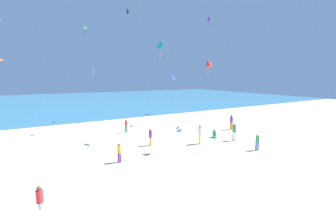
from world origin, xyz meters
TOP-DOWN VIEW (x-y plane):
  - ground_plane at (0.00, 10.00)m, footprint 120.00×120.00m
  - ocean_water at (0.00, 50.02)m, footprint 120.00×60.00m
  - beach_chair_far_right at (2.93, 9.79)m, footprint 0.79×0.82m
  - person_0 at (-2.53, 12.06)m, footprint 0.31×0.31m
  - person_1 at (5.50, 3.99)m, footprint 0.47×0.47m
  - person_2 at (5.14, 1.11)m, footprint 0.39×0.39m
  - person_3 at (-5.63, 4.24)m, footprint 0.39×0.39m
  - person_4 at (8.58, 7.35)m, footprint 0.40×0.40m
  - person_5 at (2.03, 4.83)m, footprint 0.49×0.49m
  - person_6 at (4.63, 5.78)m, footprint 0.63×0.73m
  - person_7 at (-10.35, -0.09)m, footprint 0.37×0.37m
  - person_8 at (-2.10, 6.61)m, footprint 0.41×0.41m
  - kite_purple at (9.46, 12.84)m, footprint 0.21×0.88m
  - kite_red at (2.01, 3.86)m, footprint 0.58×0.83m
  - kite_green at (-4.77, 22.05)m, footprint 0.50×0.14m
  - kite_teal at (-0.15, 8.36)m, footprint 0.29×0.95m
  - kite_black at (-1.43, 13.88)m, footprint 0.66×0.68m
  - kite_pink at (-4.17, 20.95)m, footprint 0.12×0.70m
  - kite_blue at (8.51, 20.37)m, footprint 0.96×0.60m

SIDE VIEW (x-z plane):
  - ground_plane at x=0.00m, z-range 0.00..0.00m
  - ocean_water at x=0.00m, z-range 0.00..0.05m
  - beach_chair_far_right at x=2.93m, z-range -0.02..0.52m
  - person_6 at x=4.63m, z-range -0.11..0.71m
  - person_3 at x=-5.63m, z-range 0.11..1.49m
  - person_2 at x=5.14m, z-range 0.11..1.51m
  - person_7 at x=-10.35m, z-range 0.11..1.57m
  - person_0 at x=-2.53m, z-range 0.11..1.59m
  - person_8 at x=-2.10m, z-range 0.12..1.62m
  - person_1 at x=5.50m, z-range 0.13..1.85m
  - person_4 at x=8.58m, z-range 0.13..1.85m
  - person_5 at x=2.03m, z-range 0.14..1.88m
  - kite_blue at x=8.51m, z-range 5.11..6.85m
  - kite_pink at x=-4.17m, z-range 6.40..7.47m
  - kite_red at x=2.01m, z-range 6.51..7.93m
  - kite_teal at x=-0.15m, z-range 8.12..9.95m
  - kite_green at x=-4.77m, z-range 12.14..13.43m
  - kite_black at x=-1.43m, z-range 12.99..14.05m
  - kite_purple at x=9.46m, z-range 12.89..14.56m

